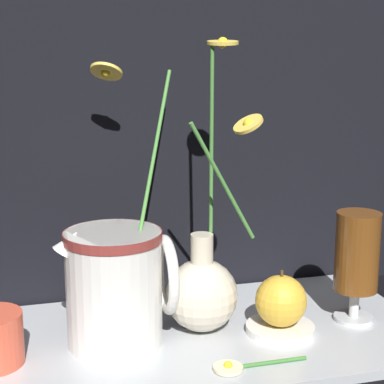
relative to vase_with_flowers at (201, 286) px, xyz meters
name	(u,v)px	position (x,y,z in m)	size (l,w,h in m)	color
ground_plane	(187,342)	(-0.02, -0.01, -0.07)	(6.00, 6.00, 0.00)	black
shelf	(187,338)	(-0.02, -0.01, -0.07)	(0.65, 0.31, 0.01)	#B2B7BC
vase_with_flowers	(201,286)	(0.00, 0.00, 0.00)	(0.20, 0.21, 0.38)	beige
ceramic_pitcher	(116,283)	(-0.11, -0.01, 0.02)	(0.15, 0.12, 0.16)	white
tea_glass	(357,255)	(0.21, -0.03, 0.03)	(0.06, 0.06, 0.16)	silver
saucer_plate	(280,328)	(0.10, -0.04, -0.06)	(0.09, 0.09, 0.01)	white
orange_fruit	(281,301)	(0.10, -0.04, -0.02)	(0.07, 0.07, 0.08)	gold
loose_daisy	(239,366)	(0.01, -0.12, -0.06)	(0.12, 0.04, 0.01)	#3D7A33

